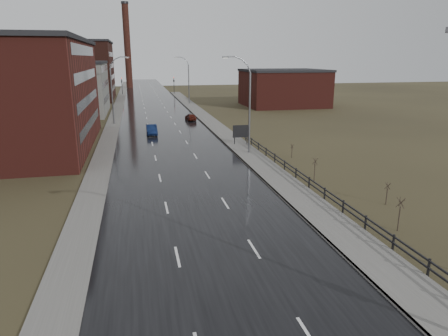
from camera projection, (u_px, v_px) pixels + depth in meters
name	position (u px, v px, depth m)	size (l,w,h in m)	color
road	(162.00, 124.00, 68.69)	(14.00, 300.00, 0.06)	black
sidewalk_right	(250.00, 155.00, 46.93)	(3.20, 180.00, 0.18)	#595651
curb_right	(237.00, 156.00, 46.61)	(0.16, 180.00, 0.18)	slate
sidewalk_left	(112.00, 126.00, 66.99)	(2.40, 260.00, 0.12)	#595651
warehouse_mid	(65.00, 88.00, 80.51)	(16.32, 20.40, 10.50)	slate
warehouse_far	(62.00, 71.00, 107.04)	(26.52, 24.48, 15.50)	#331611
building_right	(283.00, 88.00, 94.54)	(18.36, 16.32, 8.50)	#471914
smokestack	(127.00, 45.00, 148.01)	(2.70, 2.70, 30.70)	#331611
streetlight_right_mid	(247.00, 105.00, 46.31)	(3.36, 0.28, 11.35)	slate
streetlight_left	(114.00, 90.00, 67.43)	(3.36, 0.28, 11.35)	slate
streetlight_right_far	(188.00, 80.00, 97.13)	(3.36, 0.28, 11.35)	slate
guardrail	(329.00, 195.00, 31.41)	(0.10, 53.05, 1.10)	black
shrub_c	(400.00, 214.00, 26.26)	(0.55, 0.58, 2.34)	#382D23
shrub_d	(387.00, 193.00, 31.09)	(0.43, 0.46, 1.81)	#382D23
shrub_e	(315.00, 169.00, 37.15)	(0.52, 0.55, 2.20)	#382D23
shrub_f	(292.00, 151.00, 45.88)	(0.38, 0.40, 1.57)	#382D23
billboard	(241.00, 132.00, 52.16)	(2.22, 0.17, 2.68)	black
traffic_light_left	(122.00, 80.00, 122.28)	(0.58, 2.73, 5.30)	black
traffic_light_right	(174.00, 79.00, 125.59)	(0.58, 2.73, 5.30)	black
car_near	(152.00, 130.00, 59.59)	(1.53, 4.38, 1.44)	#0C193F
car_far	(191.00, 117.00, 72.81)	(1.53, 3.80, 1.29)	#45120B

